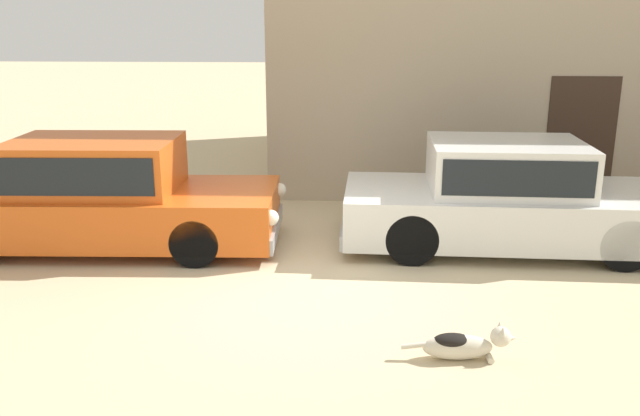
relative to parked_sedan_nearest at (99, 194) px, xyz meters
name	(u,v)px	position (x,y,z in m)	size (l,w,h in m)	color
ground_plane	(307,288)	(2.87, -1.37, -0.72)	(80.00, 80.00, 0.00)	#CCB78E
parked_sedan_nearest	(99,194)	(0.00, 0.00, 0.00)	(4.87, 1.91, 1.46)	#D15619
parked_sedan_second	(506,196)	(5.44, 0.23, -0.01)	(4.51, 1.94, 1.43)	silver
stray_dog_spotted	(464,344)	(4.41, -2.96, -0.57)	(1.05, 0.24, 0.35)	beige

